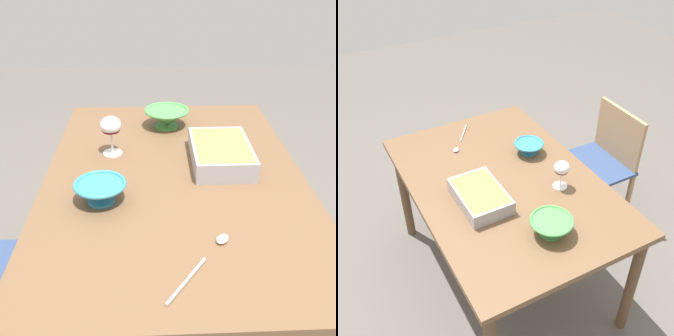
% 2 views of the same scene
% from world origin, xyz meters
% --- Properties ---
extents(ground_plane, '(8.00, 8.00, 0.00)m').
position_xyz_m(ground_plane, '(0.00, 0.00, 0.00)').
color(ground_plane, '#5B5651').
extents(dining_table, '(1.32, 0.89, 0.72)m').
position_xyz_m(dining_table, '(0.00, 0.00, 0.64)').
color(dining_table, brown).
rests_on(dining_table, ground_plane).
extents(wine_glass, '(0.08, 0.08, 0.15)m').
position_xyz_m(wine_glass, '(-0.17, -0.23, 0.83)').
color(wine_glass, white).
rests_on(wine_glass, dining_table).
extents(casserole_dish, '(0.31, 0.21, 0.07)m').
position_xyz_m(casserole_dish, '(-0.08, 0.17, 0.76)').
color(casserole_dish, '#99999E').
rests_on(casserole_dish, dining_table).
extents(mixing_bowl, '(0.16, 0.16, 0.07)m').
position_xyz_m(mixing_bowl, '(0.16, -0.24, 0.76)').
color(mixing_bowl, teal).
rests_on(mixing_bowl, dining_table).
extents(small_bowl, '(0.19, 0.19, 0.08)m').
position_xyz_m(small_bowl, '(-0.41, -0.01, 0.77)').
color(small_bowl, '#4C994C').
rests_on(small_bowl, dining_table).
extents(serving_spoon, '(0.25, 0.18, 0.01)m').
position_xyz_m(serving_spoon, '(0.42, 0.07, 0.73)').
color(serving_spoon, silver).
rests_on(serving_spoon, dining_table).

